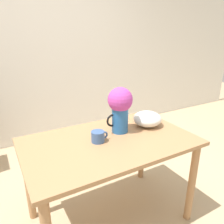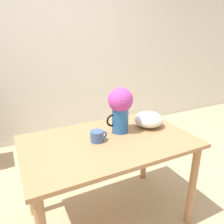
% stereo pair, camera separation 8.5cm
% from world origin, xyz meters
% --- Properties ---
extents(ground_plane, '(12.00, 12.00, 0.00)m').
position_xyz_m(ground_plane, '(0.00, 0.00, 0.00)').
color(ground_plane, tan).
extents(wall_back, '(8.00, 0.05, 2.60)m').
position_xyz_m(wall_back, '(0.00, 1.83, 1.30)').
color(wall_back, silver).
rests_on(wall_back, ground_plane).
extents(table, '(1.30, 0.80, 0.76)m').
position_xyz_m(table, '(-0.05, -0.03, 0.65)').
color(table, '#A3754C').
rests_on(table, ground_plane).
extents(flower_vase, '(0.22, 0.20, 0.38)m').
position_xyz_m(flower_vase, '(0.09, 0.07, 0.99)').
color(flower_vase, '#235B9E').
rests_on(flower_vase, table).
extents(coffee_mug, '(0.13, 0.10, 0.08)m').
position_xyz_m(coffee_mug, '(-0.14, -0.01, 0.80)').
color(coffee_mug, '#385689').
rests_on(coffee_mug, table).
extents(white_bowl, '(0.25, 0.25, 0.13)m').
position_xyz_m(white_bowl, '(0.37, 0.06, 0.83)').
color(white_bowl, silver).
rests_on(white_bowl, table).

